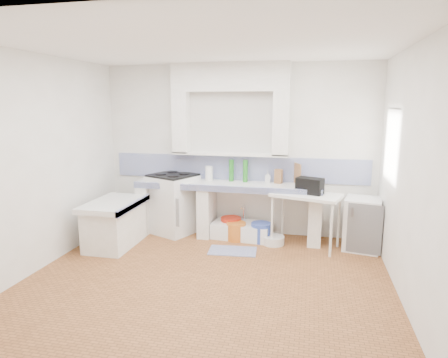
% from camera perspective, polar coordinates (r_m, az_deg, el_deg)
% --- Properties ---
extents(floor, '(4.50, 4.50, 0.00)m').
position_cam_1_polar(floor, '(5.04, -2.57, -14.54)').
color(floor, '#985B2F').
rests_on(floor, ground).
extents(ceiling, '(4.50, 4.50, 0.00)m').
position_cam_1_polar(ceiling, '(4.59, -2.88, 18.85)').
color(ceiling, white).
rests_on(ceiling, ground).
extents(wall_back, '(4.50, 0.00, 4.50)m').
position_cam_1_polar(wall_back, '(6.54, 1.92, 4.21)').
color(wall_back, white).
rests_on(wall_back, ground).
extents(wall_front, '(4.50, 0.00, 4.50)m').
position_cam_1_polar(wall_front, '(2.78, -13.70, -5.40)').
color(wall_front, white).
rests_on(wall_front, ground).
extents(wall_left, '(0.00, 4.50, 4.50)m').
position_cam_1_polar(wall_left, '(5.64, -25.38, 2.06)').
color(wall_left, white).
rests_on(wall_left, ground).
extents(wall_right, '(0.00, 4.50, 4.50)m').
position_cam_1_polar(wall_right, '(4.57, 25.61, 0.19)').
color(wall_right, white).
rests_on(wall_right, ground).
extents(alcove_mass, '(1.90, 0.25, 0.45)m').
position_cam_1_polar(alcove_mass, '(6.41, 0.87, 14.59)').
color(alcove_mass, white).
rests_on(alcove_mass, ground).
extents(window_frame, '(0.35, 0.86, 1.06)m').
position_cam_1_polar(window_frame, '(5.75, 24.88, 4.26)').
color(window_frame, '#332110').
rests_on(window_frame, ground).
extents(lace_valance, '(0.01, 0.84, 0.24)m').
position_cam_1_polar(lace_valance, '(5.69, 23.75, 8.14)').
color(lace_valance, white).
rests_on(lace_valance, ground).
extents(counter_slab, '(3.00, 0.60, 0.08)m').
position_cam_1_polar(counter_slab, '(6.36, 0.50, -0.92)').
color(counter_slab, white).
rests_on(counter_slab, ground).
extents(counter_lip, '(3.00, 0.04, 0.10)m').
position_cam_1_polar(counter_lip, '(6.09, -0.05, -1.44)').
color(counter_lip, navy).
rests_on(counter_lip, ground).
extents(counter_pier_left, '(0.20, 0.55, 0.82)m').
position_cam_1_polar(counter_pier_left, '(6.89, -11.00, -4.04)').
color(counter_pier_left, white).
rests_on(counter_pier_left, ground).
extents(counter_pier_mid, '(0.20, 0.55, 0.82)m').
position_cam_1_polar(counter_pier_mid, '(6.55, -2.51, -4.63)').
color(counter_pier_mid, white).
rests_on(counter_pier_mid, ground).
extents(counter_pier_right, '(0.20, 0.55, 0.82)m').
position_cam_1_polar(counter_pier_right, '(6.34, 13.03, -5.45)').
color(counter_pier_right, white).
rests_on(counter_pier_right, ground).
extents(peninsula_top, '(0.70, 1.10, 0.08)m').
position_cam_1_polar(peninsula_top, '(6.22, -15.71, -3.50)').
color(peninsula_top, white).
rests_on(peninsula_top, ground).
extents(peninsula_base, '(0.60, 1.00, 0.62)m').
position_cam_1_polar(peninsula_base, '(6.31, -15.55, -6.58)').
color(peninsula_base, white).
rests_on(peninsula_base, ground).
extents(peninsula_lip, '(0.04, 1.10, 0.10)m').
position_cam_1_polar(peninsula_lip, '(6.07, -12.96, -3.72)').
color(peninsula_lip, navy).
rests_on(peninsula_lip, ground).
extents(backsplash, '(4.27, 0.03, 0.40)m').
position_cam_1_polar(backsplash, '(6.57, 1.88, 1.59)').
color(backsplash, navy).
rests_on(backsplash, ground).
extents(stove, '(0.90, 0.89, 0.97)m').
position_cam_1_polar(stove, '(6.72, -7.36, -3.64)').
color(stove, white).
rests_on(stove, ground).
extents(sink, '(0.98, 0.59, 0.22)m').
position_cam_1_polar(sink, '(6.49, 2.62, -7.53)').
color(sink, white).
rests_on(sink, ground).
extents(side_table, '(1.11, 0.81, 0.04)m').
position_cam_1_polar(side_table, '(6.12, 11.72, -5.91)').
color(side_table, white).
rests_on(side_table, ground).
extents(fridge, '(0.59, 0.59, 0.78)m').
position_cam_1_polar(fridge, '(6.26, 19.44, -6.18)').
color(fridge, white).
rests_on(fridge, ground).
extents(bucket_red, '(0.43, 0.43, 0.31)m').
position_cam_1_polar(bucket_red, '(6.56, 1.01, -6.92)').
color(bucket_red, red).
rests_on(bucket_red, ground).
extents(bucket_orange, '(0.35, 0.35, 0.29)m').
position_cam_1_polar(bucket_orange, '(6.37, 1.79, -7.58)').
color(bucket_orange, orange).
rests_on(bucket_orange, ground).
extents(bucket_blue, '(0.40, 0.40, 0.30)m').
position_cam_1_polar(bucket_blue, '(6.32, 5.42, -7.71)').
color(bucket_blue, '#324DB1').
rests_on(bucket_blue, ground).
extents(basin_white, '(0.42, 0.42, 0.13)m').
position_cam_1_polar(basin_white, '(6.25, 7.19, -8.79)').
color(basin_white, white).
rests_on(basin_white, ground).
extents(water_bottle_a, '(0.08, 0.08, 0.27)m').
position_cam_1_polar(water_bottle_a, '(6.67, 0.84, -6.79)').
color(water_bottle_a, silver).
rests_on(water_bottle_a, ground).
extents(water_bottle_b, '(0.08, 0.08, 0.27)m').
position_cam_1_polar(water_bottle_b, '(6.64, 2.88, -6.89)').
color(water_bottle_b, silver).
rests_on(water_bottle_b, ground).
extents(black_bag, '(0.44, 0.34, 0.24)m').
position_cam_1_polar(black_bag, '(6.01, 12.35, -0.97)').
color(black_bag, black).
rests_on(black_bag, side_table).
extents(green_bottle_a, '(0.09, 0.09, 0.36)m').
position_cam_1_polar(green_bottle_a, '(6.46, 1.08, 1.25)').
color(green_bottle_a, '#217420').
rests_on(green_bottle_a, counter_slab).
extents(green_bottle_b, '(0.08, 0.08, 0.36)m').
position_cam_1_polar(green_bottle_b, '(6.40, 3.12, 1.17)').
color(green_bottle_b, '#217420').
rests_on(green_bottle_b, counter_slab).
extents(knife_block, '(0.14, 0.12, 0.23)m').
position_cam_1_polar(knife_block, '(6.35, 7.91, 0.39)').
color(knife_block, '#98613D').
rests_on(knife_block, counter_slab).
extents(cutting_board, '(0.12, 0.23, 0.33)m').
position_cam_1_polar(cutting_board, '(6.34, 10.61, 0.74)').
color(cutting_board, '#98613D').
rests_on(cutting_board, counter_slab).
extents(paper_towel, '(0.16, 0.16, 0.24)m').
position_cam_1_polar(paper_towel, '(6.51, -2.19, 0.79)').
color(paper_towel, white).
rests_on(paper_towel, counter_slab).
extents(soap_bottle, '(0.09, 0.09, 0.19)m').
position_cam_1_polar(soap_bottle, '(6.38, 6.36, 0.27)').
color(soap_bottle, white).
rests_on(soap_bottle, counter_slab).
extents(rug, '(0.73, 0.46, 0.01)m').
position_cam_1_polar(rug, '(5.94, 1.26, -10.39)').
color(rug, '#3B4485').
rests_on(rug, ground).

